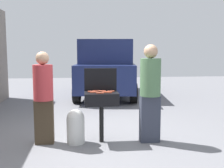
{
  "coord_description": "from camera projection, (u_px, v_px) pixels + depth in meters",
  "views": [
    {
      "loc": [
        -0.24,
        -4.99,
        1.65
      ],
      "look_at": [
        0.35,
        0.35,
        1.0
      ],
      "focal_mm": 44.08,
      "sensor_mm": 36.0,
      "label": 1
    }
  ],
  "objects": [
    {
      "name": "ground_plane",
      "position": [
        96.0,
        139.0,
        5.15
      ],
      "size": [
        24.0,
        24.0,
        0.0
      ],
      "primitive_type": "plane",
      "color": "slate"
    },
    {
      "name": "bbq_grill",
      "position": [
        101.0,
        100.0,
        4.92
      ],
      "size": [
        0.6,
        0.44,
        0.91
      ],
      "color": "black",
      "rests_on": "ground"
    },
    {
      "name": "grill_lid_open",
      "position": [
        100.0,
        79.0,
        5.1
      ],
      "size": [
        0.6,
        0.05,
        0.42
      ],
      "primitive_type": "cube",
      "color": "black",
      "rests_on": "bbq_grill"
    },
    {
      "name": "hot_dog_0",
      "position": [
        101.0,
        91.0,
        4.99
      ],
      "size": [
        0.13,
        0.03,
        0.03
      ],
      "primitive_type": "cylinder",
      "rotation": [
        0.0,
        1.57,
        0.02
      ],
      "color": "#C6593D",
      "rests_on": "bbq_grill"
    },
    {
      "name": "hot_dog_1",
      "position": [
        111.0,
        91.0,
        4.96
      ],
      "size": [
        0.13,
        0.04,
        0.03
      ],
      "primitive_type": "cylinder",
      "rotation": [
        0.0,
        1.57,
        0.1
      ],
      "color": "#B74C33",
      "rests_on": "bbq_grill"
    },
    {
      "name": "hot_dog_2",
      "position": [
        100.0,
        93.0,
        4.74
      ],
      "size": [
        0.13,
        0.03,
        0.03
      ],
      "primitive_type": "cylinder",
      "rotation": [
        0.0,
        1.57,
        -0.06
      ],
      "color": "#B74C33",
      "rests_on": "bbq_grill"
    },
    {
      "name": "hot_dog_3",
      "position": [
        108.0,
        92.0,
        4.83
      ],
      "size": [
        0.13,
        0.04,
        0.03
      ],
      "primitive_type": "cylinder",
      "rotation": [
        0.0,
        1.57,
        -0.12
      ],
      "color": "#AD4228",
      "rests_on": "bbq_grill"
    },
    {
      "name": "hot_dog_4",
      "position": [
        106.0,
        92.0,
        4.86
      ],
      "size": [
        0.13,
        0.04,
        0.03
      ],
      "primitive_type": "cylinder",
      "rotation": [
        0.0,
        1.57,
        -0.09
      ],
      "color": "#AD4228",
      "rests_on": "bbq_grill"
    },
    {
      "name": "hot_dog_5",
      "position": [
        96.0,
        91.0,
        5.01
      ],
      "size": [
        0.13,
        0.03,
        0.03
      ],
      "primitive_type": "cylinder",
      "rotation": [
        0.0,
        1.57,
        0.01
      ],
      "color": "#B74C33",
      "rests_on": "bbq_grill"
    },
    {
      "name": "hot_dog_6",
      "position": [
        94.0,
        92.0,
        4.84
      ],
      "size": [
        0.13,
        0.04,
        0.03
      ],
      "primitive_type": "cylinder",
      "rotation": [
        0.0,
        1.57,
        0.09
      ],
      "color": "#B74C33",
      "rests_on": "bbq_grill"
    },
    {
      "name": "hot_dog_7",
      "position": [
        102.0,
        91.0,
        4.96
      ],
      "size": [
        0.13,
        0.04,
        0.03
      ],
      "primitive_type": "cylinder",
      "rotation": [
        0.0,
        1.57,
        0.1
      ],
      "color": "#B74C33",
      "rests_on": "bbq_grill"
    },
    {
      "name": "hot_dog_8",
      "position": [
        91.0,
        92.0,
        4.92
      ],
      "size": [
        0.13,
        0.03,
        0.03
      ],
      "primitive_type": "cylinder",
      "rotation": [
        0.0,
        1.57,
        -0.07
      ],
      "color": "#B74C33",
      "rests_on": "bbq_grill"
    },
    {
      "name": "propane_tank",
      "position": [
        76.0,
        126.0,
        4.91
      ],
      "size": [
        0.32,
        0.32,
        0.62
      ],
      "color": "silver",
      "rests_on": "ground"
    },
    {
      "name": "person_left",
      "position": [
        43.0,
        94.0,
        4.83
      ],
      "size": [
        0.34,
        0.34,
        1.64
      ],
      "rotation": [
        0.0,
        0.0,
        -0.09
      ],
      "color": "#3F3323",
      "rests_on": "ground"
    },
    {
      "name": "person_right",
      "position": [
        150.0,
        90.0,
        4.92
      ],
      "size": [
        0.37,
        0.37,
        1.76
      ],
      "rotation": [
        0.0,
        0.0,
        3.14
      ],
      "color": "#333847",
      "rests_on": "ground"
    },
    {
      "name": "parked_minivan",
      "position": [
        106.0,
        68.0,
        10.1
      ],
      "size": [
        2.46,
        4.6,
        2.02
      ],
      "rotation": [
        0.0,
        0.0,
        3.02
      ],
      "color": "navy",
      "rests_on": "ground"
    }
  ]
}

